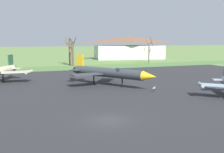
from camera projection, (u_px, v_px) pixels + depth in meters
ground_plane at (109, 121)px, 25.69m from camera, size 600.00×600.00×0.00m
asphalt_apron at (72, 91)px, 40.85m from camera, size 99.66×54.60×0.05m
grass_verge_strip at (45, 69)px, 71.67m from camera, size 159.66×12.00×0.06m
jet_fighter_front_left at (110, 73)px, 44.64m from camera, size 11.89×15.14×5.09m
info_placard_front_left at (154, 89)px, 39.44m from camera, size 0.54×0.30×0.84m
bare_tree_left_of_center at (70, 50)px, 82.33m from camera, size 2.71×2.54×8.69m
bare_tree_center at (72, 52)px, 78.81m from camera, size 2.51×2.49×8.53m
bare_tree_right_of_center at (149, 51)px, 88.88m from camera, size 3.36×3.35×8.79m
visitor_building at (129, 48)px, 109.24m from camera, size 30.18×15.53×9.24m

